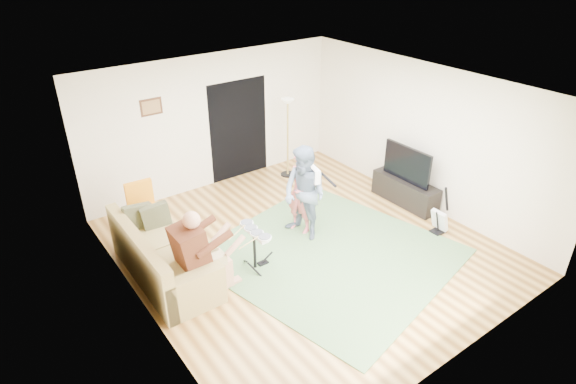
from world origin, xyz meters
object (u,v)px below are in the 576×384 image
object	(u,v)px
drum_kit	(255,251)
guitar_spare	(440,220)
dining_chair	(147,223)
singer	(301,192)
guitarist	(304,194)
torchiere_lamp	(288,124)
tv_cabinet	(405,191)
sofa	(159,262)
television	(407,164)

from	to	relation	value
drum_kit	guitar_spare	bearing A→B (deg)	-18.34
guitar_spare	dining_chair	world-z (taller)	dining_chair
singer	guitarist	size ratio (longest dim) A/B	0.91
torchiere_lamp	guitar_spare	bearing A→B (deg)	-77.03
drum_kit	torchiere_lamp	distance (m)	3.48
singer	dining_chair	bearing A→B (deg)	-138.02
guitarist	guitar_spare	distance (m)	2.46
singer	guitar_spare	xyz separation A→B (m)	(1.92, -1.50, -0.50)
singer	torchiere_lamp	size ratio (longest dim) A/B	0.88
tv_cabinet	drum_kit	bearing A→B (deg)	-179.40
singer	tv_cabinet	xyz separation A→B (m)	(2.25, -0.42, -0.51)
sofa	dining_chair	world-z (taller)	dining_chair
singer	guitarist	bearing A→B (deg)	-41.40
television	torchiere_lamp	bearing A→B (deg)	114.51
guitar_spare	torchiere_lamp	bearing A→B (deg)	102.97
torchiere_lamp	drum_kit	bearing A→B (deg)	-134.99
sofa	dining_chair	bearing A→B (deg)	77.87
sofa	singer	distance (m)	2.60
sofa	guitar_spare	xyz separation A→B (m)	(4.47, -1.70, -0.04)
guitarist	dining_chair	distance (m)	2.69
dining_chair	television	xyz separation A→B (m)	(4.53, -1.62, 0.46)
guitar_spare	tv_cabinet	size ratio (longest dim) A/B	0.64
sofa	guitarist	bearing A→B (deg)	-8.50
guitarist	singer	bearing A→B (deg)	148.67
guitarist	tv_cabinet	world-z (taller)	guitarist
drum_kit	torchiere_lamp	world-z (taller)	torchiere_lamp
drum_kit	singer	world-z (taller)	singer
tv_cabinet	torchiere_lamp	bearing A→B (deg)	115.51
sofa	tv_cabinet	distance (m)	4.84
guitarist	tv_cabinet	bearing A→B (deg)	73.34
dining_chair	television	bearing A→B (deg)	-16.75
sofa	guitar_spare	size ratio (longest dim) A/B	2.47
guitar_spare	torchiere_lamp	size ratio (longest dim) A/B	0.52
sofa	tv_cabinet	bearing A→B (deg)	-7.29
sofa	dining_chair	size ratio (longest dim) A/B	2.00
guitarist	dining_chair	size ratio (longest dim) A/B	1.51
guitar_spare	television	size ratio (longest dim) A/B	0.83
singer	guitar_spare	size ratio (longest dim) A/B	1.70
guitarist	television	xyz separation A→B (m)	(2.26, -0.24, 0.02)
sofa	torchiere_lamp	size ratio (longest dim) A/B	1.28
sofa	torchiere_lamp	xyz separation A→B (m)	(3.68, 1.73, 0.88)
torchiere_lamp	television	size ratio (longest dim) A/B	1.60
singer	torchiere_lamp	world-z (taller)	torchiere_lamp
tv_cabinet	television	size ratio (longest dim) A/B	1.31
guitarist	tv_cabinet	size ratio (longest dim) A/B	1.19
torchiere_lamp	singer	bearing A→B (deg)	-120.28
drum_kit	sofa	bearing A→B (deg)	153.40
sofa	singer	xyz separation A→B (m)	(2.55, -0.20, 0.46)
singer	torchiere_lamp	xyz separation A→B (m)	(1.13, 1.93, 0.42)
torchiere_lamp	tv_cabinet	world-z (taller)	torchiere_lamp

